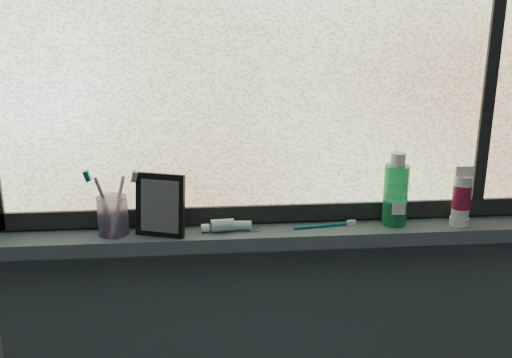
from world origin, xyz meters
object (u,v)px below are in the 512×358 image
at_px(toothbrush_cup, 113,215).
at_px(mouthwash_bottle, 396,189).
at_px(cream_tube, 462,194).
at_px(vanity_mirror, 160,205).

relative_size(toothbrush_cup, mouthwash_bottle, 0.62).
bearing_deg(cream_tube, vanity_mirror, 179.87).
relative_size(toothbrush_cup, cream_tube, 0.87).
height_order(vanity_mirror, toothbrush_cup, vanity_mirror).
relative_size(vanity_mirror, mouthwash_bottle, 0.99).
bearing_deg(mouthwash_bottle, toothbrush_cup, -179.61).
bearing_deg(vanity_mirror, mouthwash_bottle, 20.70).
distance_m(vanity_mirror, toothbrush_cup, 0.13).
xyz_separation_m(toothbrush_cup, cream_tube, (0.97, -0.02, 0.04)).
bearing_deg(toothbrush_cup, vanity_mirror, -6.91).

